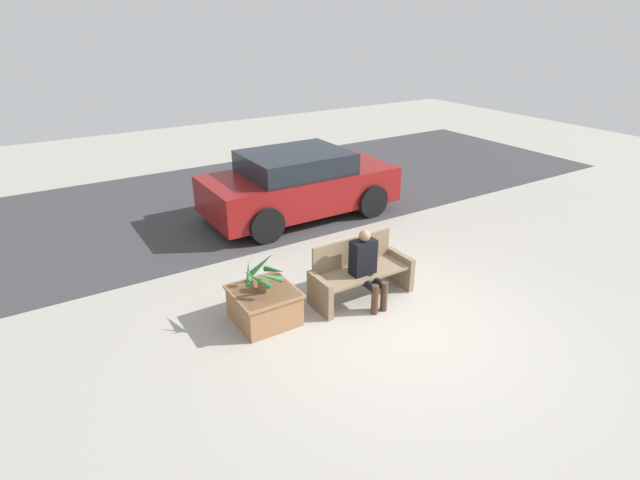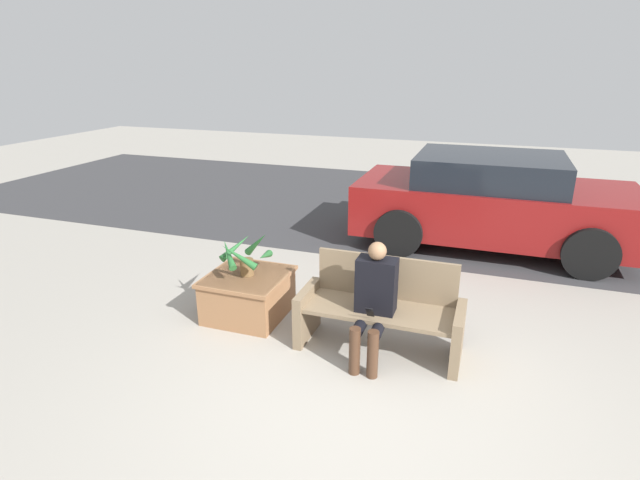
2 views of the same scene
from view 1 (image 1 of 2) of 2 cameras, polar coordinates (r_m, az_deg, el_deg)
ground_plane at (r=7.17m, az=9.14°, el=-9.56°), size 30.00×30.00×0.00m
road_surface at (r=11.97m, az=-10.49°, el=4.62°), size 20.00×6.00×0.01m
bench at (r=7.59m, az=4.57°, el=-3.71°), size 1.59×0.59×0.89m
person_seated at (r=7.33m, az=5.36°, el=-2.88°), size 0.37×0.59×1.15m
planter_box at (r=7.09m, az=-6.38°, el=-7.30°), size 0.85×0.87×0.49m
potted_plant at (r=6.85m, az=-6.59°, el=-4.03°), size 0.60×0.60×0.50m
parked_car at (r=10.59m, az=-2.42°, el=6.43°), size 4.04×1.98×1.40m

